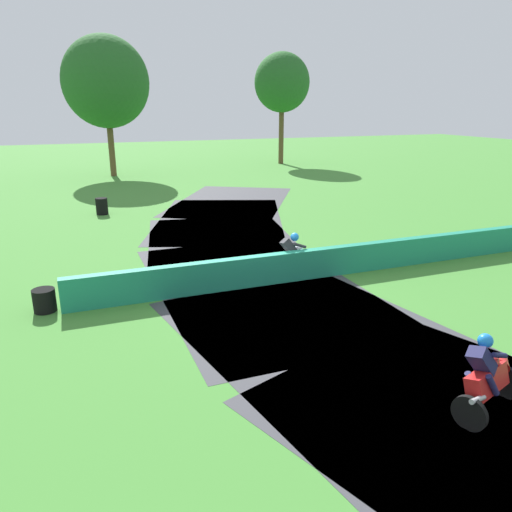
# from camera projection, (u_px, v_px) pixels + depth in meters

# --- Properties ---
(ground_plane) EXTENTS (120.00, 120.00, 0.00)m
(ground_plane) POSITION_uv_depth(u_px,v_px,m) (256.00, 285.00, 14.28)
(ground_plane) COLOR #428433
(track_asphalt) EXTENTS (11.59, 36.36, 0.01)m
(track_asphalt) POSITION_uv_depth(u_px,v_px,m) (304.00, 278.00, 14.82)
(track_asphalt) COLOR #3D3D42
(track_asphalt) RESTS_ON ground
(safety_barrier) EXTENTS (22.57, 0.41, 0.90)m
(safety_barrier) POSITION_uv_depth(u_px,v_px,m) (420.00, 250.00, 16.18)
(safety_barrier) COLOR #1E8466
(safety_barrier) RESTS_ON ground
(motorcycle_lead_white) EXTENTS (1.68, 0.75, 1.43)m
(motorcycle_lead_white) POSITION_uv_depth(u_px,v_px,m) (294.00, 257.00, 14.79)
(motorcycle_lead_white) COLOR black
(motorcycle_lead_white) RESTS_ON ground
(motorcycle_chase_red) EXTENTS (1.68, 1.18, 1.43)m
(motorcycle_chase_red) POSITION_uv_depth(u_px,v_px,m) (488.00, 375.00, 8.32)
(motorcycle_chase_red) COLOR black
(motorcycle_chase_red) RESTS_ON ground
(tire_stack_near) EXTENTS (0.57, 0.57, 0.80)m
(tire_stack_near) POSITION_uv_depth(u_px,v_px,m) (102.00, 206.00, 23.39)
(tire_stack_near) COLOR black
(tire_stack_near) RESTS_ON ground
(tire_stack_mid_a) EXTENTS (0.57, 0.57, 0.60)m
(tire_stack_mid_a) POSITION_uv_depth(u_px,v_px,m) (44.00, 300.00, 12.39)
(tire_stack_mid_a) COLOR black
(tire_stack_mid_a) RESTS_ON ground
(tree_far_left) EXTENTS (6.10, 6.10, 9.86)m
(tree_far_left) POSITION_uv_depth(u_px,v_px,m) (106.00, 82.00, 34.31)
(tree_far_left) COLOR brown
(tree_far_left) RESTS_ON ground
(tree_far_right) EXTENTS (4.79, 4.79, 9.48)m
(tree_far_right) POSITION_uv_depth(u_px,v_px,m) (282.00, 83.00, 41.85)
(tree_far_right) COLOR brown
(tree_far_right) RESTS_ON ground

